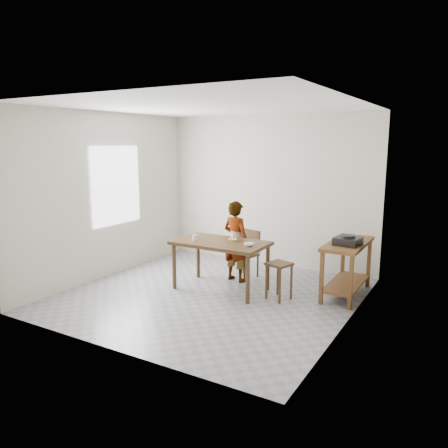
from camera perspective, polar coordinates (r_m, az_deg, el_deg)
The scene contains 17 objects.
floor at distance 6.53m, azimuth -1.79°, elevation -9.40°, with size 4.00×4.00×0.04m, color gray.
ceiling at distance 6.15m, azimuth -1.95°, elevation 15.33°, with size 4.00×4.00×0.04m, color white.
wall_back at distance 7.96m, azimuth 5.90°, elevation 4.34°, with size 4.00×0.04×2.70m, color beige.
wall_front at distance 4.63m, azimuth -15.26°, elevation -0.52°, with size 4.00×0.04×2.70m, color beige.
wall_left at distance 7.46m, azimuth -15.16°, elevation 3.60°, with size 0.04×4.00×2.70m, color beige.
wall_right at distance 5.41m, azimuth 16.58°, elevation 0.98°, with size 0.04×4.00×2.70m, color beige.
window_pane at distance 7.55m, azimuth -13.87°, elevation 4.89°, with size 0.02×1.10×1.30m, color white.
dining_table at distance 6.65m, azimuth -0.44°, elevation -5.44°, with size 1.40×0.80×0.75m, color #402A16, non-canonical shape.
prep_counter at distance 6.63m, azimuth 15.71°, elevation -5.66°, with size 0.50×1.20×0.80m, color brown, non-canonical shape.
child at distance 7.00m, azimuth 1.57°, elevation -2.27°, with size 0.48×0.31×1.31m, color white.
dining_chair at distance 7.24m, azimuth 2.63°, elevation -3.97°, with size 0.38×0.38×0.78m, color #402A16, non-canonical shape.
stool at distance 6.32m, azimuth 7.17°, elevation -7.40°, with size 0.30×0.30×0.54m, color #402A16, non-canonical shape.
glass_tumbler at distance 6.63m, azimuth -3.81°, elevation -1.76°, with size 0.07×0.07×0.09m, color silver.
small_bowl at distance 6.27m, azimuth 3.23°, elevation -2.68°, with size 0.14×0.14×0.04m, color white.
banana at distance 6.59m, azimuth 1.17°, elevation -1.99°, with size 0.15×0.10×0.05m, color #EFCD4F, non-canonical shape.
serving_bowl at distance 6.69m, azimuth 16.00°, elevation -1.74°, with size 0.24×0.24×0.06m, color white.
gas_burner at distance 6.34m, azimuth 15.87°, elevation -2.16°, with size 0.33×0.33×0.11m, color black.
Camera 1 is at (3.26, -5.19, 2.22)m, focal length 35.00 mm.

